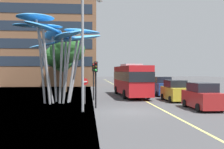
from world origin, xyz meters
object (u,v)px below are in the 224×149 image
Objects in this scene: street_lamp at (87,39)px; car_far_side at (140,82)px; red_bus at (131,79)px; traffic_light_kerb_near at (96,74)px; car_parked_far at (162,87)px; no_entry_sign at (85,87)px; traffic_light_kerb_far at (94,73)px; car_parked_mid at (175,91)px; traffic_light_island_mid at (96,72)px; car_parked_near at (202,97)px; leaf_sculpture at (58,37)px; car_side_street at (147,84)px.

car_far_side is at bearing 70.85° from street_lamp.
traffic_light_kerb_near is at bearing -114.07° from red_bus.
traffic_light_kerb_near is 12.85m from car_parked_far.
traffic_light_kerb_near reaches higher than no_entry_sign.
traffic_light_kerb_far is 7.71m from street_lamp.
traffic_light_island_mid is at bearing 159.65° from car_parked_mid.
car_parked_near is (7.95, -6.93, -1.68)m from traffic_light_kerb_far.
traffic_light_island_mid is 0.96× the size of car_parked_far.
street_lamp is (2.64, -5.62, -0.81)m from leaf_sculpture.
car_parked_near is 9.52m from street_lamp.
leaf_sculpture is (-7.52, -5.37, 3.96)m from red_bus.
car_parked_mid is 1.85× the size of no_entry_sign.
no_entry_sign is at bearing -104.23° from traffic_light_island_mid.
car_parked_mid is 18.73m from car_far_side.
car_parked_mid is (3.42, -5.07, -1.04)m from red_bus.
traffic_light_island_mid is 1.70× the size of no_entry_sign.
car_parked_far is at bearing -89.95° from car_far_side.
car_parked_mid is at bearing 35.52° from street_lamp.
leaf_sculpture is 12.04m from car_parked_mid.
no_entry_sign is at bearing 106.92° from traffic_light_kerb_near.
traffic_light_kerb_near is at bearing -91.69° from traffic_light_island_mid.
traffic_light_kerb_far reaches higher than car_parked_far.
car_side_street is (11.04, 13.30, -4.97)m from leaf_sculpture.
car_parked_far is 0.91× the size of car_side_street.
traffic_light_kerb_near reaches higher than car_parked_far.
street_lamp is at bearing -94.67° from traffic_light_kerb_far.
traffic_light_kerb_near is 0.44× the size of street_lamp.
car_parked_far is at bearing 87.20° from car_parked_mid.
red_bus is 2.82× the size of traffic_light_island_mid.
car_parked_far is at bearing 39.00° from no_entry_sign.
car_side_street is at bearing 89.56° from car_parked_mid.
traffic_light_kerb_near is at bearing -73.08° from no_entry_sign.
red_bus is at bearing 52.25° from no_entry_sign.
car_parked_far is at bearing 53.37° from street_lamp.
red_bus is at bearing -113.97° from car_side_street.
traffic_light_kerb_far is 0.87× the size of car_parked_mid.
red_bus is 12.43m from street_lamp.
no_entry_sign is at bearing -127.75° from red_bus.
traffic_light_kerb_far reaches higher than traffic_light_kerb_near.
street_lamp is at bearing -177.73° from car_parked_near.
traffic_light_island_mid is 9.04m from street_lamp.
car_parked_far is at bearing 28.12° from traffic_light_kerb_far.
car_parked_far is (7.71, 2.85, -1.72)m from traffic_light_island_mid.
red_bus is 6.20m from car_parked_mid.
car_parked_far is 13.12m from car_far_side.
traffic_light_kerb_far is 1.45m from traffic_light_island_mid.
street_lamp reaches higher than traffic_light_kerb_near.
traffic_light_kerb_far is at bearing -151.88° from car_parked_far.
street_lamp reaches higher than car_far_side.
car_parked_far is (7.98, 4.26, -1.59)m from traffic_light_kerb_far.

